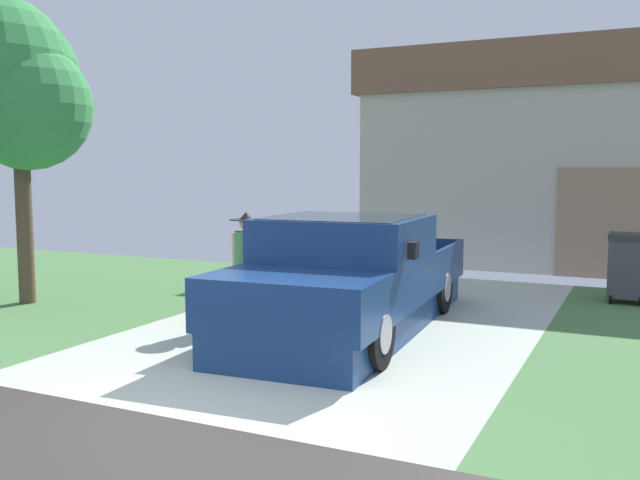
{
  "coord_description": "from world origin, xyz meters",
  "views": [
    {
      "loc": [
        3.79,
        -4.84,
        2.2
      ],
      "look_at": [
        -0.24,
        3.7,
        1.24
      ],
      "focal_mm": 39.0,
      "sensor_mm": 36.0,
      "label": 1
    }
  ],
  "objects_px": {
    "handbag": "(227,321)",
    "front_yard_tree": "(4,83)",
    "person_with_hat": "(247,262)",
    "wheeled_trash_bin": "(627,265)",
    "house_with_garage": "(583,157)",
    "pickup_truck": "(346,282)"
  },
  "relations": [
    {
      "from": "handbag",
      "to": "house_with_garage",
      "type": "distance_m",
      "value": 10.72
    },
    {
      "from": "pickup_truck",
      "to": "front_yard_tree",
      "type": "height_order",
      "value": "front_yard_tree"
    },
    {
      "from": "person_with_hat",
      "to": "wheeled_trash_bin",
      "type": "height_order",
      "value": "person_with_hat"
    },
    {
      "from": "house_with_garage",
      "to": "wheeled_trash_bin",
      "type": "xyz_separation_m",
      "value": [
        1.18,
        -5.25,
        -1.87
      ]
    },
    {
      "from": "person_with_hat",
      "to": "handbag",
      "type": "relative_size",
      "value": 4.24
    },
    {
      "from": "pickup_truck",
      "to": "house_with_garage",
      "type": "distance_m",
      "value": 9.7
    },
    {
      "from": "pickup_truck",
      "to": "house_with_garage",
      "type": "relative_size",
      "value": 0.57
    },
    {
      "from": "pickup_truck",
      "to": "wheeled_trash_bin",
      "type": "height_order",
      "value": "pickup_truck"
    },
    {
      "from": "handbag",
      "to": "front_yard_tree",
      "type": "relative_size",
      "value": 0.08
    },
    {
      "from": "person_with_hat",
      "to": "pickup_truck",
      "type": "bearing_deg",
      "value": 10.24
    },
    {
      "from": "handbag",
      "to": "front_yard_tree",
      "type": "bearing_deg",
      "value": 179.63
    },
    {
      "from": "pickup_truck",
      "to": "wheeled_trash_bin",
      "type": "xyz_separation_m",
      "value": [
        3.36,
        4.03,
        -0.08
      ]
    },
    {
      "from": "person_with_hat",
      "to": "front_yard_tree",
      "type": "distance_m",
      "value": 5.07
    },
    {
      "from": "person_with_hat",
      "to": "wheeled_trash_bin",
      "type": "bearing_deg",
      "value": 44.26
    },
    {
      "from": "person_with_hat",
      "to": "handbag",
      "type": "distance_m",
      "value": 0.85
    },
    {
      "from": "person_with_hat",
      "to": "handbag",
      "type": "height_order",
      "value": "person_with_hat"
    },
    {
      "from": "person_with_hat",
      "to": "handbag",
      "type": "bearing_deg",
      "value": -115.91
    },
    {
      "from": "house_with_garage",
      "to": "wheeled_trash_bin",
      "type": "relative_size",
      "value": 8.41
    },
    {
      "from": "front_yard_tree",
      "to": "handbag",
      "type": "bearing_deg",
      "value": -0.37
    },
    {
      "from": "pickup_truck",
      "to": "handbag",
      "type": "xyz_separation_m",
      "value": [
        -1.59,
        -0.47,
        -0.59
      ]
    },
    {
      "from": "handbag",
      "to": "house_with_garage",
      "type": "bearing_deg",
      "value": 68.86
    },
    {
      "from": "handbag",
      "to": "wheeled_trash_bin",
      "type": "height_order",
      "value": "wheeled_trash_bin"
    }
  ]
}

